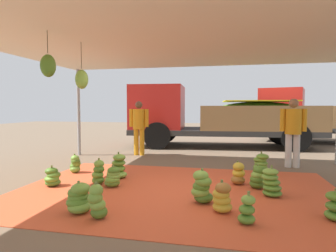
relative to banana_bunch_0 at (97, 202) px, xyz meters
The scene contains 21 objects.
ground_plane 4.64m from the banana_bunch_0, 79.75° to the left, with size 40.00×40.00×0.00m, color brown.
tarp_orange 1.78m from the banana_bunch_0, 62.09° to the left, with size 5.90×4.08×0.01m, color #D1512D.
tent_canopy 3.00m from the banana_bunch_0, 61.24° to the left, with size 8.00×7.00×2.82m.
banana_bunch_0 is the anchor object (origin of this frame).
banana_bunch_1 2.02m from the banana_bunch_0, ahead, with size 0.29×0.29×0.44m.
banana_bunch_2 3.05m from the banana_bunch_0, 40.92° to the left, with size 0.33×0.34×0.46m.
banana_bunch_3 1.66m from the banana_bunch_0, 35.68° to the left, with size 0.46×0.42×0.56m.
banana_bunch_4 1.61m from the banana_bunch_0, 105.22° to the left, with size 0.42×0.42×0.43m.
banana_bunch_5 2.09m from the banana_bunch_0, 139.75° to the left, with size 0.36×0.38×0.41m.
banana_bunch_6 2.97m from the banana_bunch_0, 48.83° to the left, with size 0.36×0.36×0.47m.
banana_bunch_8 1.84m from the banana_bunch_0, 115.16° to the left, with size 0.33×0.33×0.52m.
banana_bunch_9 1.78m from the banana_bunch_0, 20.20° to the left, with size 0.37×0.37×0.48m.
banana_bunch_10 4.15m from the banana_bunch_0, 52.93° to the left, with size 0.48×0.48×0.51m.
banana_bunch_11 3.06m from the banana_bunch_0, 125.26° to the left, with size 0.33×0.33×0.45m.
banana_bunch_12 2.31m from the banana_bunch_0, 104.43° to the left, with size 0.46×0.44×0.57m.
banana_bunch_13 0.42m from the banana_bunch_0, 154.15° to the left, with size 0.45×0.43×0.46m.
banana_bunch_14 2.94m from the banana_bunch_0, 32.37° to the left, with size 0.44×0.44×0.54m.
cargo_truck_main 7.98m from the banana_bunch_0, 81.01° to the left, with size 7.30×2.83×2.40m.
cargo_truck_far 11.79m from the banana_bunch_0, 58.69° to the left, with size 6.88×4.00×2.40m.
worker_0 5.40m from the banana_bunch_0, 101.56° to the left, with size 0.64×0.39×1.74m.
worker_1 5.45m from the banana_bunch_0, 51.44° to the left, with size 0.65×0.39×1.76m.
Camera 1 is at (0.92, -5.12, 1.54)m, focal length 30.63 mm.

